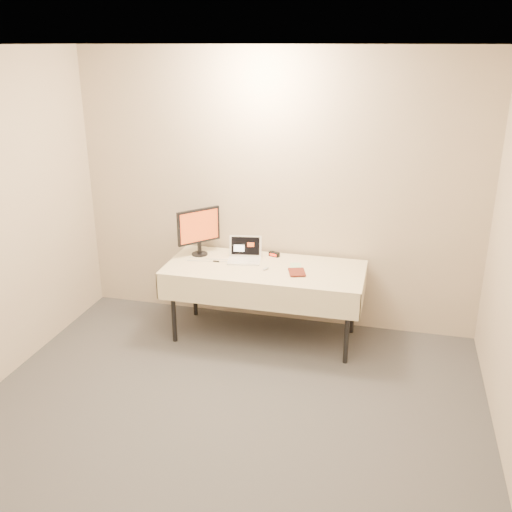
% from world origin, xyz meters
% --- Properties ---
extents(ground, '(5.00, 5.00, 0.00)m').
position_xyz_m(ground, '(0.00, 0.00, 0.00)').
color(ground, '#434348').
rests_on(ground, ground).
extents(back_wall, '(4.00, 0.10, 2.70)m').
position_xyz_m(back_wall, '(0.00, 2.50, 1.35)').
color(back_wall, '#C5B39E').
rests_on(back_wall, ground).
extents(table, '(1.86, 0.81, 0.74)m').
position_xyz_m(table, '(0.00, 2.05, 0.68)').
color(table, black).
rests_on(table, ground).
extents(laptop, '(0.35, 0.31, 0.22)m').
position_xyz_m(laptop, '(-0.23, 2.18, 0.79)').
color(laptop, white).
rests_on(laptop, table).
extents(monitor, '(0.32, 0.36, 0.47)m').
position_xyz_m(monitor, '(-0.70, 2.21, 1.01)').
color(monitor, black).
rests_on(monitor, table).
extents(book, '(0.14, 0.06, 0.19)m').
position_xyz_m(book, '(0.25, 1.94, 0.84)').
color(book, maroon).
rests_on(book, table).
extents(alarm_clock, '(0.11, 0.08, 0.04)m').
position_xyz_m(alarm_clock, '(0.03, 2.34, 0.76)').
color(alarm_clock, black).
rests_on(alarm_clock, table).
extents(clicker, '(0.07, 0.09, 0.02)m').
position_xyz_m(clicker, '(0.03, 1.98, 0.75)').
color(clicker, '#B4B4B7').
rests_on(clicker, table).
extents(paper_form, '(0.15, 0.27, 0.00)m').
position_xyz_m(paper_form, '(0.29, 2.09, 0.74)').
color(paper_form, '#B9E5B6').
rests_on(paper_form, table).
extents(usb_dongle, '(0.06, 0.02, 0.01)m').
position_xyz_m(usb_dongle, '(-0.48, 2.06, 0.74)').
color(usb_dongle, black).
rests_on(usb_dongle, table).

